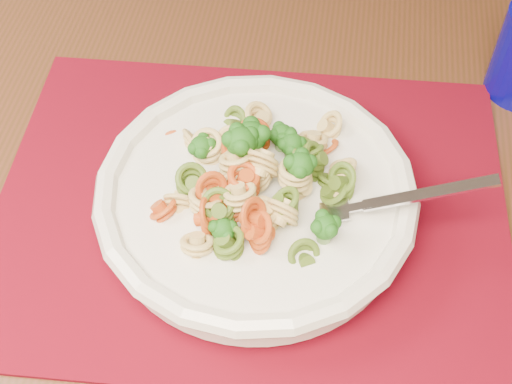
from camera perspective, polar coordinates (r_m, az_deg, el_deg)
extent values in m
cube|color=#472414|center=(0.71, 6.62, 0.35)|extent=(1.59, 1.30, 0.04)
cube|color=#5E040E|center=(0.66, -0.41, -1.16)|extent=(0.56, 0.49, 0.00)
cylinder|color=silver|center=(0.65, 0.00, -1.91)|extent=(0.12, 0.12, 0.01)
cylinder|color=silver|center=(0.63, 0.00, -0.81)|extent=(0.26, 0.26, 0.03)
torus|color=silver|center=(0.62, 0.00, 0.11)|extent=(0.28, 0.28, 0.02)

